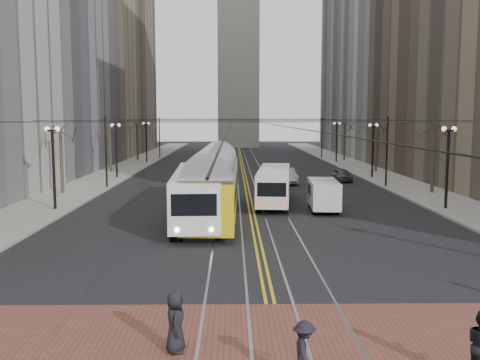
{
  "coord_description": "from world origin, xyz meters",
  "views": [
    {
      "loc": [
        -1.31,
        -18.94,
        6.45
      ],
      "look_at": [
        -0.9,
        10.76,
        3.0
      ],
      "focal_mm": 40.0,
      "sensor_mm": 36.0,
      "label": 1
    }
  ],
  "objects_px": {
    "rear_bus": "(274,187)",
    "sedan_silver": "(286,176)",
    "streetcar": "(214,191)",
    "transit_bus": "(197,197)",
    "cargo_van": "(324,196)",
    "pedestrian_d": "(304,352)",
    "pedestrian_a": "(175,322)",
    "sedan_grey": "(342,175)"
  },
  "relations": [
    {
      "from": "cargo_van",
      "to": "sedan_silver",
      "type": "xyz_separation_m",
      "value": [
        -1.0,
        15.78,
        -0.31
      ]
    },
    {
      "from": "transit_bus",
      "to": "pedestrian_a",
      "type": "distance_m",
      "value": 18.58
    },
    {
      "from": "streetcar",
      "to": "sedan_silver",
      "type": "bearing_deg",
      "value": 71.57
    },
    {
      "from": "streetcar",
      "to": "cargo_van",
      "type": "relative_size",
      "value": 3.15
    },
    {
      "from": "sedan_grey",
      "to": "streetcar",
      "type": "bearing_deg",
      "value": -123.99
    },
    {
      "from": "rear_bus",
      "to": "sedan_grey",
      "type": "bearing_deg",
      "value": 67.13
    },
    {
      "from": "transit_bus",
      "to": "sedan_grey",
      "type": "xyz_separation_m",
      "value": [
        13.42,
        21.61,
        -0.94
      ]
    },
    {
      "from": "streetcar",
      "to": "sedan_grey",
      "type": "distance_m",
      "value": 23.72
    },
    {
      "from": "rear_bus",
      "to": "streetcar",
      "type": "bearing_deg",
      "value": -121.42
    },
    {
      "from": "streetcar",
      "to": "sedan_grey",
      "type": "height_order",
      "value": "streetcar"
    },
    {
      "from": "transit_bus",
      "to": "cargo_van",
      "type": "distance_m",
      "value": 9.36
    },
    {
      "from": "cargo_van",
      "to": "sedan_grey",
      "type": "distance_m",
      "value": 18.4
    },
    {
      "from": "rear_bus",
      "to": "pedestrian_a",
      "type": "xyz_separation_m",
      "value": [
        -4.7,
        -25.56,
        -0.47
      ]
    },
    {
      "from": "sedan_silver",
      "to": "pedestrian_a",
      "type": "xyz_separation_m",
      "value": [
        -6.9,
        -38.22,
        0.1
      ]
    },
    {
      "from": "pedestrian_a",
      "to": "pedestrian_d",
      "type": "distance_m",
      "value": 3.76
    },
    {
      "from": "rear_bus",
      "to": "transit_bus",
      "type": "bearing_deg",
      "value": -120.88
    },
    {
      "from": "sedan_grey",
      "to": "pedestrian_d",
      "type": "bearing_deg",
      "value": -105.13
    },
    {
      "from": "transit_bus",
      "to": "streetcar",
      "type": "bearing_deg",
      "value": 52.8
    },
    {
      "from": "pedestrian_d",
      "to": "cargo_van",
      "type": "bearing_deg",
      "value": -13.6
    },
    {
      "from": "pedestrian_a",
      "to": "pedestrian_d",
      "type": "xyz_separation_m",
      "value": [
        3.33,
        -1.74,
        -0.08
      ]
    },
    {
      "from": "streetcar",
      "to": "sedan_grey",
      "type": "xyz_separation_m",
      "value": [
        12.42,
        20.17,
        -1.14
      ]
    },
    {
      "from": "streetcar",
      "to": "transit_bus",
      "type": "bearing_deg",
      "value": -123.74
    },
    {
      "from": "transit_bus",
      "to": "cargo_van",
      "type": "bearing_deg",
      "value": 22.28
    },
    {
      "from": "rear_bus",
      "to": "sedan_silver",
      "type": "height_order",
      "value": "rear_bus"
    },
    {
      "from": "sedan_silver",
      "to": "pedestrian_a",
      "type": "relative_size",
      "value": 2.71
    },
    {
      "from": "pedestrian_d",
      "to": "pedestrian_a",
      "type": "bearing_deg",
      "value": 59.53
    },
    {
      "from": "transit_bus",
      "to": "pedestrian_a",
      "type": "xyz_separation_m",
      "value": [
        0.6,
        -18.55,
        -0.74
      ]
    },
    {
      "from": "pedestrian_a",
      "to": "pedestrian_d",
      "type": "height_order",
      "value": "pedestrian_a"
    },
    {
      "from": "sedan_silver",
      "to": "pedestrian_a",
      "type": "bearing_deg",
      "value": -106.03
    },
    {
      "from": "transit_bus",
      "to": "pedestrian_d",
      "type": "distance_m",
      "value": 20.69
    },
    {
      "from": "transit_bus",
      "to": "sedan_grey",
      "type": "distance_m",
      "value": 25.45
    },
    {
      "from": "cargo_van",
      "to": "pedestrian_a",
      "type": "xyz_separation_m",
      "value": [
        -7.9,
        -22.44,
        -0.21
      ]
    },
    {
      "from": "transit_bus",
      "to": "rear_bus",
      "type": "xyz_separation_m",
      "value": [
        5.3,
        7.01,
        -0.27
      ]
    },
    {
      "from": "rear_bus",
      "to": "pedestrian_a",
      "type": "bearing_deg",
      "value": -94.19
    },
    {
      "from": "sedan_grey",
      "to": "sedan_silver",
      "type": "relative_size",
      "value": 0.84
    },
    {
      "from": "rear_bus",
      "to": "sedan_silver",
      "type": "distance_m",
      "value": 12.86
    },
    {
      "from": "sedan_grey",
      "to": "pedestrian_d",
      "type": "distance_m",
      "value": 42.96
    },
    {
      "from": "transit_bus",
      "to": "sedan_grey",
      "type": "bearing_deg",
      "value": 55.89
    },
    {
      "from": "cargo_van",
      "to": "rear_bus",
      "type": "bearing_deg",
      "value": 138.99
    },
    {
      "from": "transit_bus",
      "to": "sedan_grey",
      "type": "relative_size",
      "value": 3.31
    },
    {
      "from": "rear_bus",
      "to": "pedestrian_d",
      "type": "height_order",
      "value": "rear_bus"
    },
    {
      "from": "cargo_van",
      "to": "pedestrian_d",
      "type": "height_order",
      "value": "cargo_van"
    }
  ]
}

